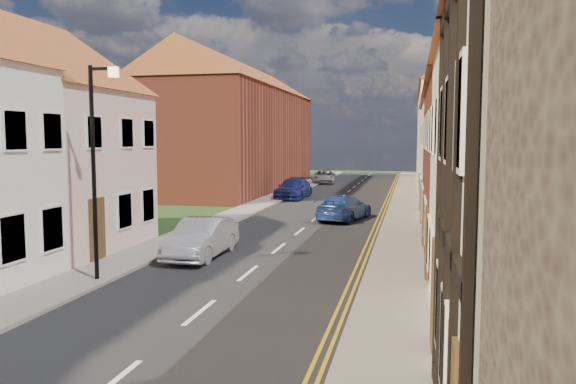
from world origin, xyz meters
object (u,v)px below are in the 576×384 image
car_far_b (344,208)px  car_distant (324,177)px  lamppost (96,159)px  car_mid (202,238)px  car_far (294,189)px

car_far_b → car_distant: bearing=-65.2°
car_distant → car_far_b: 24.09m
lamppost → car_far_b: lamppost is taller
car_mid → car_far_b: bearing=69.6°
car_far → car_far_b: 10.90m
car_far_b → car_mid: bearing=83.1°
car_far → car_far_b: (4.70, -9.84, -0.05)m
car_distant → lamppost: bearing=-95.9°
car_far → car_distant: car_far is taller
car_far → car_distant: 13.78m
car_far → car_far_b: car_far is taller
car_far → car_distant: (0.00, 13.78, -0.07)m
lamppost → car_far: size_ratio=1.27×
lamppost → car_far_b: bearing=69.2°
lamppost → car_mid: lamppost is taller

